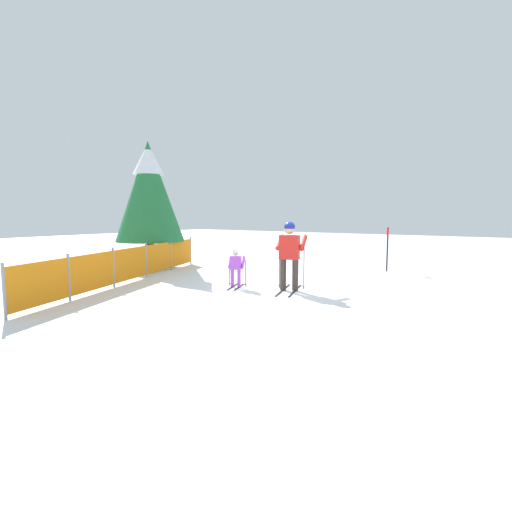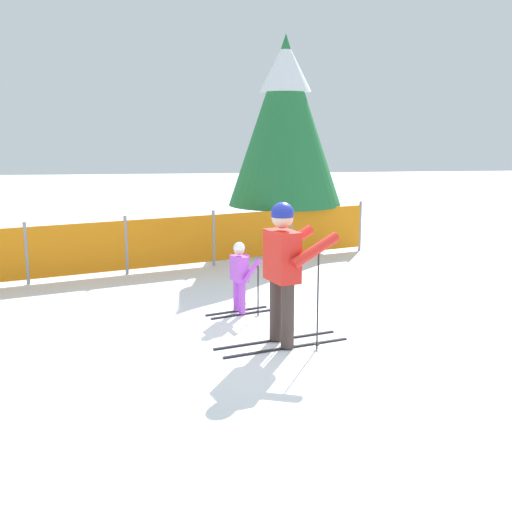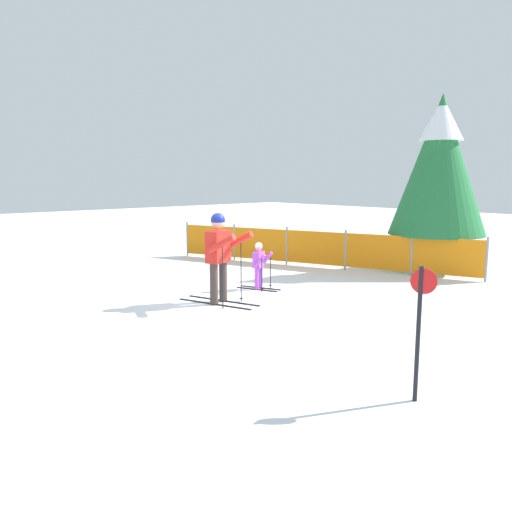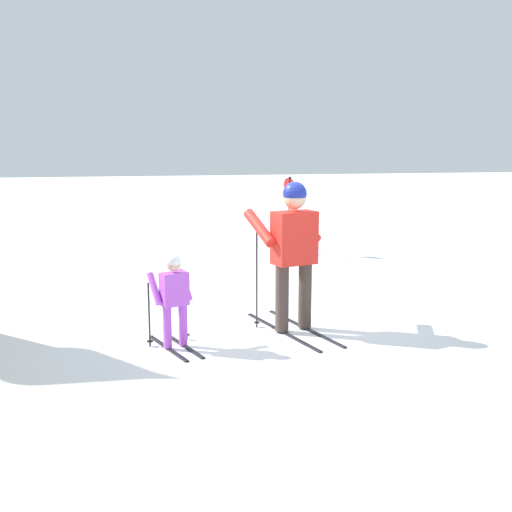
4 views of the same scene
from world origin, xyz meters
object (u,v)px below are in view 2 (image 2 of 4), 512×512
skier_child (240,272)px  conifer_far (285,118)px  skier_adult (284,260)px  safety_fence (171,242)px

skier_child → conifer_far: conifer_far is taller
skier_adult → safety_fence: size_ratio=0.22×
skier_adult → skier_child: 1.56m
conifer_far → skier_child: bearing=-106.1°
skier_child → safety_fence: (-1.03, 3.05, -0.07)m
skier_adult → conifer_far: conifer_far is taller
skier_child → safety_fence: bearing=87.3°
skier_adult → skier_child: size_ratio=1.70×
skier_child → conifer_far: 5.69m
skier_child → conifer_far: bearing=52.5°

